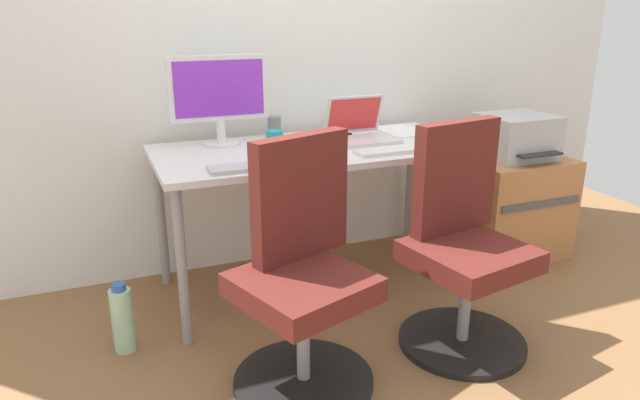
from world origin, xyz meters
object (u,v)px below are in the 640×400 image
water_bottle_on_floor (122,319)px  coffee_mug (275,140)px  open_laptop (361,130)px  office_chair_left (302,277)px  side_cabinet (508,205)px  office_chair_right (463,248)px  printer (516,136)px  desktop_monitor (219,94)px

water_bottle_on_floor → coffee_mug: coffee_mug is taller
water_bottle_on_floor → open_laptop: size_ratio=1.00×
office_chair_left → side_cabinet: 1.69m
office_chair_left → open_laptop: bearing=51.6°
office_chair_right → printer: office_chair_right is taller
printer → desktop_monitor: bearing=171.3°
office_chair_right → side_cabinet: (0.82, 0.69, -0.14)m
office_chair_left → coffee_mug: (0.14, 0.74, 0.36)m
office_chair_left → side_cabinet: bearing=24.2°
printer → coffee_mug: coffee_mug is taller
water_bottle_on_floor → desktop_monitor: bearing=40.9°
side_cabinet → desktop_monitor: bearing=171.3°
office_chair_right → open_laptop: 0.86m
printer → water_bottle_on_floor: printer is taller
office_chair_right → coffee_mug: (-0.58, 0.74, 0.36)m
printer → coffee_mug: (-1.40, 0.05, 0.09)m
side_cabinet → coffee_mug: 1.48m
desktop_monitor → coffee_mug: size_ratio=5.22×
open_laptop → coffee_mug: size_ratio=3.37×
water_bottle_on_floor → side_cabinet: bearing=6.4°
office_chair_right → water_bottle_on_floor: size_ratio=3.03×
desktop_monitor → office_chair_right: bearing=-49.8°
printer → water_bottle_on_floor: 2.26m
office_chair_right → side_cabinet: office_chair_right is taller
desktop_monitor → open_laptop: bearing=-13.7°
office_chair_right → coffee_mug: 1.00m
office_chair_right → side_cabinet: 1.08m
side_cabinet → desktop_monitor: desktop_monitor is taller
office_chair_left → coffee_mug: bearing=79.1°
office_chair_right → water_bottle_on_floor: (-1.36, 0.44, -0.28)m
printer → water_bottle_on_floor: (-2.18, -0.24, -0.55)m
office_chair_left → printer: office_chair_left is taller
side_cabinet → water_bottle_on_floor: side_cabinet is taller
office_chair_left → open_laptop: size_ratio=3.03×
open_laptop → desktop_monitor: bearing=166.3°
office_chair_right → coffee_mug: size_ratio=10.22×
office_chair_right → printer: bearing=40.0°
desktop_monitor → open_laptop: 0.73m
office_chair_right → desktop_monitor: (-0.79, 0.93, 0.56)m
side_cabinet → desktop_monitor: 1.77m
printer → side_cabinet: bearing=90.0°
side_cabinet → printer: 0.41m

